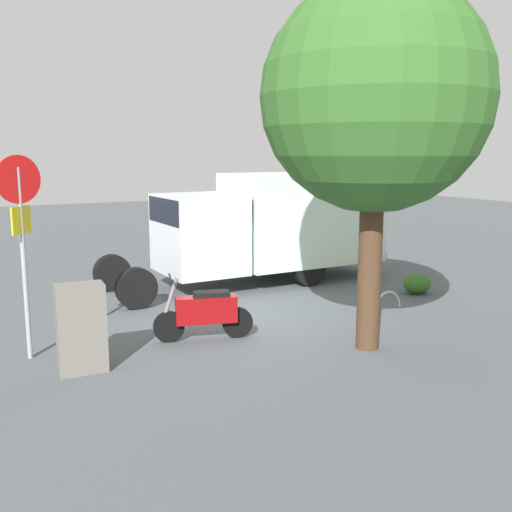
{
  "coord_description": "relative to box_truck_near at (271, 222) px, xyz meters",
  "views": [
    {
      "loc": [
        5.17,
        10.0,
        3.34
      ],
      "look_at": [
        -0.16,
        0.39,
        1.4
      ],
      "focal_mm": 40.94,
      "sensor_mm": 36.0,
      "label": 1
    }
  ],
  "objects": [
    {
      "name": "box_truck_near",
      "position": [
        0.0,
        0.0,
        0.0
      ],
      "size": [
        7.41,
        2.23,
        2.82
      ],
      "rotation": [
        0.0,
        0.0,
        0.01
      ],
      "color": "black",
      "rests_on": "ground"
    },
    {
      "name": "bike_rack_hoop",
      "position": [
        -0.73,
        3.72,
        -1.57
      ],
      "size": [
        0.85,
        0.15,
        0.85
      ],
      "primitive_type": "torus",
      "rotation": [
        1.57,
        0.0,
        0.12
      ],
      "color": "#B7B7BC",
      "rests_on": "ground"
    },
    {
      "name": "stop_sign",
      "position": [
        6.46,
        3.17,
        0.64
      ],
      "size": [
        0.71,
        0.33,
        3.31
      ],
      "color": "#9E9EA3",
      "rests_on": "ground"
    },
    {
      "name": "motorcycle",
      "position": [
        3.52,
        3.67,
        -1.05
      ],
      "size": [
        1.76,
        0.76,
        1.2
      ],
      "rotation": [
        0.0,
        0.0,
        -0.29
      ],
      "color": "black",
      "rests_on": "ground"
    },
    {
      "name": "ground_plane",
      "position": [
        2.48,
        3.01,
        -1.57
      ],
      "size": [
        60.0,
        60.0,
        0.0
      ],
      "primitive_type": "plane",
      "color": "#4B5155"
    },
    {
      "name": "shrub_near_sign",
      "position": [
        -2.38,
        2.91,
        -1.33
      ],
      "size": [
        0.71,
        0.58,
        0.48
      ],
      "primitive_type": "ellipsoid",
      "color": "#306120",
      "rests_on": "ground"
    },
    {
      "name": "utility_cabinet",
      "position": [
        5.83,
        4.19,
        -0.88
      ],
      "size": [
        0.75,
        0.48,
        1.38
      ],
      "primitive_type": "cube",
      "rotation": [
        0.0,
        0.0,
        -0.08
      ],
      "color": "slate",
      "rests_on": "ground"
    },
    {
      "name": "street_tree",
      "position": [
        1.25,
        5.45,
        2.64
      ],
      "size": [
        3.76,
        3.76,
        6.11
      ],
      "color": "#47301E",
      "rests_on": "ground"
    }
  ]
}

